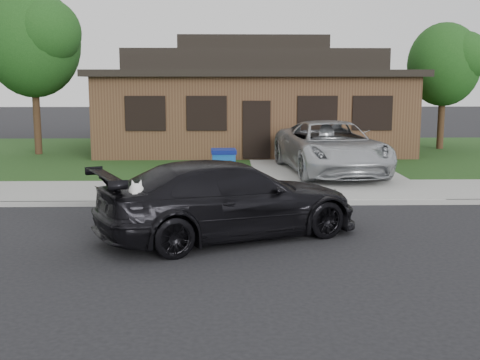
{
  "coord_description": "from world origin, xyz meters",
  "views": [
    {
      "loc": [
        2.87,
        -10.76,
        2.98
      ],
      "look_at": [
        3.15,
        0.63,
        1.1
      ],
      "focal_mm": 45.0,
      "sensor_mm": 36.0,
      "label": 1
    }
  ],
  "objects": [
    {
      "name": "curb",
      "position": [
        0.0,
        3.5,
        0.06
      ],
      "size": [
        60.0,
        0.12,
        0.12
      ],
      "primitive_type": "cube",
      "color": "gray",
      "rests_on": "ground"
    },
    {
      "name": "ground",
      "position": [
        0.0,
        0.0,
        0.0
      ],
      "size": [
        120.0,
        120.0,
        0.0
      ],
      "primitive_type": "plane",
      "color": "black",
      "rests_on": "ground"
    },
    {
      "name": "house",
      "position": [
        4.0,
        15.0,
        2.13
      ],
      "size": [
        12.6,
        8.6,
        4.65
      ],
      "color": "#422B1C",
      "rests_on": "ground"
    },
    {
      "name": "recycling_bin",
      "position": [
        2.82,
        5.01,
        0.67
      ],
      "size": [
        0.68,
        0.72,
        1.08
      ],
      "rotation": [
        0.0,
        0.0,
        0.05
      ],
      "color": "navy",
      "rests_on": "sidewalk"
    },
    {
      "name": "minivan",
      "position": [
        6.15,
        7.84,
        0.94
      ],
      "size": [
        3.24,
        6.02,
        1.61
      ],
      "primitive_type": "imported",
      "rotation": [
        0.0,
        0.0,
        0.1
      ],
      "color": "#B1B4B9",
      "rests_on": "driveway"
    },
    {
      "name": "tree_0",
      "position": [
        -4.34,
        12.88,
        4.48
      ],
      "size": [
        3.78,
        3.6,
        6.34
      ],
      "color": "#332114",
      "rests_on": "ground"
    },
    {
      "name": "tree_1",
      "position": [
        12.14,
        14.4,
        3.71
      ],
      "size": [
        3.15,
        3.0,
        5.25
      ],
      "color": "#332114",
      "rests_on": "ground"
    },
    {
      "name": "lawn",
      "position": [
        0.0,
        13.0,
        0.07
      ],
      "size": [
        60.0,
        13.0,
        0.13
      ],
      "primitive_type": "cube",
      "color": "#193814",
      "rests_on": "ground"
    },
    {
      "name": "driveway",
      "position": [
        6.0,
        10.0,
        0.07
      ],
      "size": [
        4.5,
        13.0,
        0.14
      ],
      "primitive_type": "cube",
      "color": "gray",
      "rests_on": "ground"
    },
    {
      "name": "sidewalk",
      "position": [
        0.0,
        5.0,
        0.06
      ],
      "size": [
        60.0,
        3.0,
        0.12
      ],
      "primitive_type": "cube",
      "color": "gray",
      "rests_on": "ground"
    },
    {
      "name": "sedan",
      "position": [
        2.94,
        0.52,
        0.74
      ],
      "size": [
        5.52,
        4.02,
        1.48
      ],
      "rotation": [
        0.0,
        0.0,
        2.0
      ],
      "color": "black",
      "rests_on": "ground"
    }
  ]
}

